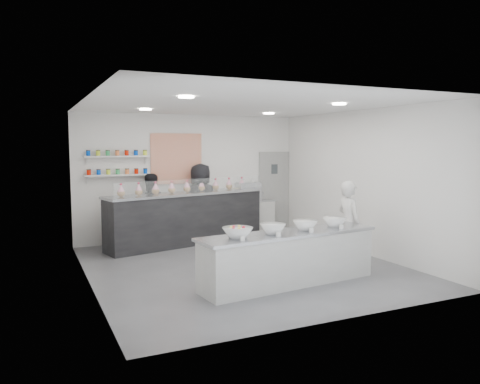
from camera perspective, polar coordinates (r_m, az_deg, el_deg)
name	(u,v)px	position (r m, az deg, el deg)	size (l,w,h in m)	color
floor	(242,266)	(8.89, 0.30, -9.04)	(6.00, 6.00, 0.00)	#515156
ceiling	(243,105)	(8.63, 0.31, 10.61)	(6.00, 6.00, 0.00)	white
back_wall	(190,177)	(11.41, -6.07, 1.82)	(5.50, 5.50, 0.00)	white
left_wall	(87,193)	(7.88, -18.13, -0.12)	(6.00, 6.00, 0.00)	white
right_wall	(361,182)	(10.10, 14.59, 1.18)	(6.00, 6.00, 0.00)	white
back_door	(274,192)	(12.35, 4.15, 0.03)	(0.88, 0.04, 2.10)	gray
pattern_panel	(176,159)	(11.26, -7.75, 4.04)	(1.25, 0.03, 1.20)	#E2420C
jar_shelf_lower	(118,175)	(10.88, -14.68, 2.01)	(1.45, 0.22, 0.04)	silver
jar_shelf_upper	(117,156)	(10.86, -14.74, 4.22)	(1.45, 0.22, 0.04)	silver
preserve_jars	(118,163)	(10.85, -14.70, 3.48)	(1.45, 0.10, 0.56)	red
downlight_0	(186,97)	(7.19, -6.58, 11.42)	(0.24, 0.24, 0.02)	white
downlight_1	(339,104)	(8.49, 12.01, 10.44)	(0.24, 0.24, 0.02)	white
downlight_2	(145,109)	(9.68, -11.45, 9.83)	(0.24, 0.24, 0.02)	white
downlight_3	(269,114)	(10.68, 3.54, 9.53)	(0.24, 0.24, 0.02)	white
prep_counter	(289,258)	(7.74, 6.00, -8.01)	(3.15, 0.72, 0.86)	#B5B6B1
back_bar	(187,218)	(10.81, -6.44, -3.20)	(3.87, 0.71, 1.20)	black
sneeze_guard	(195,186)	(10.44, -5.51, 0.72)	(3.82, 0.02, 0.33)	white
espresso_ledge	(251,218)	(11.92, 1.41, -3.13)	(1.18, 0.37, 0.87)	#B5B6B1
espresso_machine	(248,192)	(11.79, 1.01, 0.01)	(0.58, 0.40, 0.44)	#93969E
cup_stacks	(234,195)	(11.63, -0.77, -0.34)	(0.25, 0.24, 0.34)	tan
prep_bowls	(289,227)	(7.64, 6.04, -4.27)	(2.36, 0.51, 0.16)	white
label_cards	(304,236)	(7.18, 7.78, -5.31)	(2.01, 0.04, 0.07)	white
cookie_bags	(187,186)	(10.72, -6.49, 0.72)	(3.36, 0.16, 0.28)	#FF9BC0
woman_prep	(349,224)	(9.00, 13.14, -3.78)	(0.59, 0.38, 1.60)	silver
staff_left	(150,210)	(10.80, -10.93, -2.11)	(0.79, 0.62, 1.63)	black
staff_right	(201,202)	(11.14, -4.82, -1.25)	(0.90, 0.59, 1.84)	black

